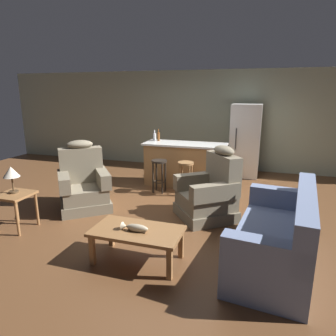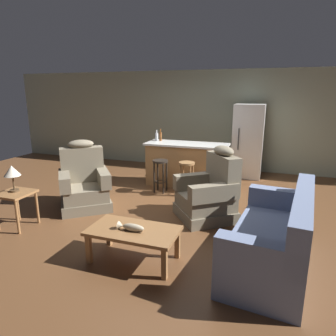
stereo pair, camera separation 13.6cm
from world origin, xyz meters
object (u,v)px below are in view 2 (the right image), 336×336
Objects in this scene: end_table at (16,198)px; bar_stool_right at (187,172)px; couch at (276,239)px; bottle_tall_green at (157,136)px; recliner_near_island at (210,193)px; fish_figurine at (131,227)px; refrigerator at (248,141)px; bar_stool_left at (160,170)px; coffee_table at (133,233)px; recliner_near_lamp at (84,184)px; table_lamp at (12,172)px; kitchen_island at (186,164)px; bottle_short_amber at (161,136)px.

bar_stool_right reaches higher than end_table.
bar_stool_right is at bearing -44.52° from couch.
bottle_tall_green reaches higher than couch.
couch is 1.54m from recliner_near_island.
bottle_tall_green is at bearing -41.14° from couch.
refrigerator reaches higher than fish_figurine.
end_table is at bearing -123.09° from bar_stool_left.
bottle_tall_green is (1.10, 3.12, 0.58)m from end_table.
bottle_tall_green is at bearing 106.34° from fish_figurine.
recliner_near_lamp is at bearing 140.19° from coffee_table.
refrigerator is at bearing 52.73° from table_lamp.
fish_figurine is 0.19× the size of refrigerator.
recliner_near_island is at bearing -61.81° from kitchen_island.
recliner_near_lamp is at bearing -110.00° from bottle_short_amber.
couch is 3.84m from table_lamp.
recliner_near_island reaches higher than bar_stool_left.
recliner_near_lamp is 1.99m from bar_stool_right.
bottle_short_amber is (1.25, 3.04, 0.19)m from table_lamp.
bar_stool_left is at bearing -130.89° from refrigerator.
table_lamp is at bearing -127.27° from refrigerator.
end_table is at bearing -111.51° from bottle_short_amber.
bar_stool_left is 0.56m from bar_stool_right.
fish_figurine reaches higher than coffee_table.
fish_figurine is 3.64m from bottle_tall_green.
refrigerator is (-0.68, 3.94, 0.54)m from couch.
coffee_table is at bearing -85.70° from kitchen_island.
couch is 4.04m from refrigerator.
bar_stool_right is 1.39m from bottle_tall_green.
bottle_tall_green reaches higher than kitchen_island.
fish_figurine is 2.70m from bar_stool_left.
bottle_tall_green is at bearing -85.54° from recliner_near_island.
bar_stool_left is at bearing 55.92° from table_lamp.
couch is 8.28× the size of bottle_tall_green.
couch reaches higher than bar_stool_right.
bottle_short_amber is (-0.91, 3.36, 0.69)m from coffee_table.
recliner_near_island is 2.50m from bottle_tall_green.
refrigerator is at bearing 77.72° from coffee_table.
recliner_near_lamp is (-1.62, 1.41, -0.04)m from fish_figurine.
kitchen_island reaches higher than coffee_table.
recliner_near_island is (2.25, 0.25, 0.00)m from recliner_near_lamp.
recliner_near_lamp is 1.59m from bar_stool_left.
couch is 3.10m from bar_stool_left.
table_lamp is 0.23× the size of kitchen_island.
coffee_table is 0.55× the size of couch.
kitchen_island is at bearing 94.03° from fish_figurine.
bottle_short_amber is at bearing 167.75° from kitchen_island.
recliner_near_island is 2.86m from refrigerator.
refrigerator is (3.08, 4.13, 0.42)m from end_table.
kitchen_island is at bearing 56.53° from table_lamp.
bar_stool_right is at bearing 47.23° from table_lamp.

